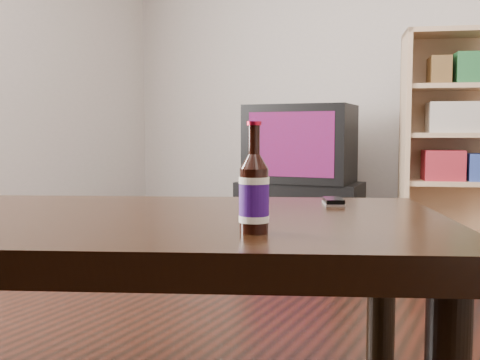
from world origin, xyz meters
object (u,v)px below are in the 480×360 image
at_px(tv, 300,144).
at_px(coffee_table, 152,244).
at_px(beer_bottle, 254,194).
at_px(tv_stand, 300,206).
at_px(bookshelf, 457,131).
at_px(phone, 333,202).

distance_m(tv, coffee_table, 2.82).
bearing_deg(beer_bottle, tv_stand, 108.65).
relative_size(bookshelf, coffee_table, 0.88).
bearing_deg(bookshelf, coffee_table, -114.97).
relative_size(bookshelf, phone, 12.36).
bearing_deg(bookshelf, beer_bottle, -109.02).
height_order(bookshelf, beer_bottle, bookshelf).
xyz_separation_m(tv, coffee_table, (0.65, -2.74, -0.18)).
relative_size(bookshelf, beer_bottle, 6.45).
bearing_deg(tv, bookshelf, 8.71).
xyz_separation_m(beer_bottle, phone, (0.01, 0.48, -0.07)).
relative_size(tv, beer_bottle, 3.58).
bearing_deg(coffee_table, tv, 103.35).
xyz_separation_m(tv_stand, tv, (0.00, -0.00, 0.45)).
xyz_separation_m(coffee_table, beer_bottle, (0.31, -0.10, 0.14)).
bearing_deg(tv, coffee_table, -80.06).
xyz_separation_m(bookshelf, coffee_table, (-0.38, -2.96, -0.27)).
bearing_deg(bookshelf, tv, 174.52).
height_order(beer_bottle, phone, beer_bottle).
xyz_separation_m(tv_stand, bookshelf, (1.03, 0.22, 0.54)).
relative_size(tv, coffee_table, 0.49).
relative_size(tv_stand, bookshelf, 0.63).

